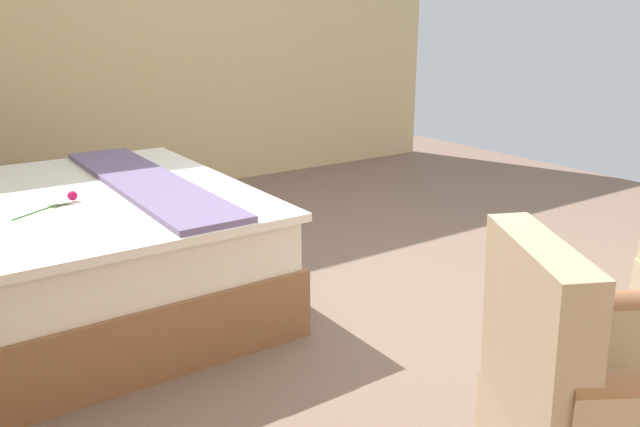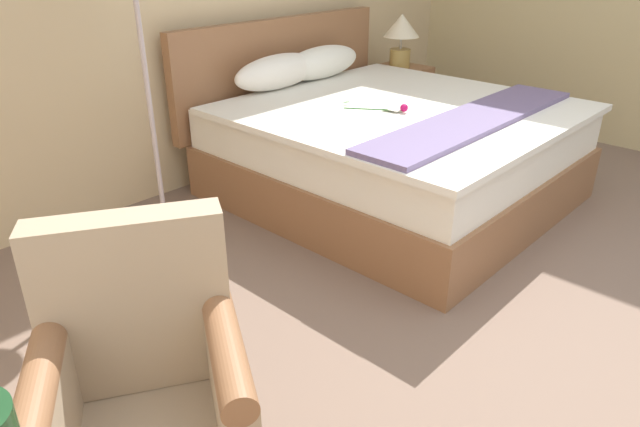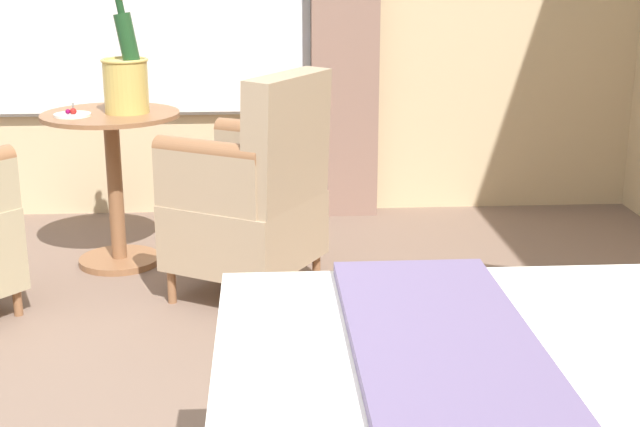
{
  "view_description": "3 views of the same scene",
  "coord_description": "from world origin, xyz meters",
  "px_view_note": "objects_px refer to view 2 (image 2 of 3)",
  "views": [
    {
      "loc": [
        -2.46,
        2.15,
        1.49
      ],
      "look_at": [
        -0.37,
        0.72,
        0.71
      ],
      "focal_mm": 35.0,
      "sensor_mm": 36.0,
      "label": 1
    },
    {
      "loc": [
        -2.16,
        -0.46,
        1.61
      ],
      "look_at": [
        -0.59,
        1.01,
        0.56
      ],
      "focal_mm": 32.0,
      "sensor_mm": 36.0,
      "label": 2
    },
    {
      "loc": [
        1.93,
        0.73,
        1.4
      ],
      "look_at": [
        -0.67,
        0.9,
        0.64
      ],
      "focal_mm": 50.0,
      "sensor_mm": 36.0,
      "label": 3
    }
  ],
  "objects_px": {
    "bed": "(385,145)",
    "nightstand": "(397,103)",
    "armchair_by_window": "(148,411)",
    "bedside_lamp": "(401,33)"
  },
  "relations": [
    {
      "from": "bed",
      "to": "bedside_lamp",
      "type": "relative_size",
      "value": 4.9
    },
    {
      "from": "bed",
      "to": "nightstand",
      "type": "bearing_deg",
      "value": 32.48
    },
    {
      "from": "armchair_by_window",
      "to": "nightstand",
      "type": "bearing_deg",
      "value": 26.01
    },
    {
      "from": "bed",
      "to": "armchair_by_window",
      "type": "xyz_separation_m",
      "value": [
        -2.43,
        -1.02,
        0.09
      ]
    },
    {
      "from": "bed",
      "to": "nightstand",
      "type": "distance_m",
      "value": 1.27
    },
    {
      "from": "nightstand",
      "to": "bedside_lamp",
      "type": "distance_m",
      "value": 0.59
    },
    {
      "from": "nightstand",
      "to": "armchair_by_window",
      "type": "xyz_separation_m",
      "value": [
        -3.5,
        -1.71,
        0.13
      ]
    },
    {
      "from": "bed",
      "to": "nightstand",
      "type": "height_order",
      "value": "bed"
    },
    {
      "from": "nightstand",
      "to": "bedside_lamp",
      "type": "height_order",
      "value": "bedside_lamp"
    },
    {
      "from": "bed",
      "to": "armchair_by_window",
      "type": "bearing_deg",
      "value": -157.12
    }
  ]
}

